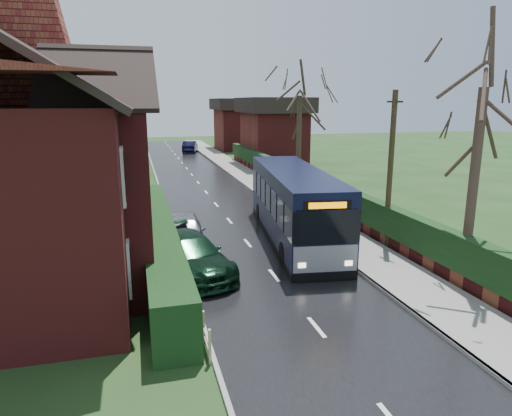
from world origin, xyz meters
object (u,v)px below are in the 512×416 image
object	(u,v)px
bus	(294,205)
car_silver	(184,232)
car_green	(190,255)
bus_stop_sign	(343,204)
telegraph_pole	(390,170)
brick_house	(13,154)

from	to	relation	value
bus	car_silver	xyz separation A→B (m)	(-4.99, -0.11, -0.83)
car_silver	car_green	distance (m)	3.01
car_silver	bus_stop_sign	distance (m)	6.97
car_silver	bus_stop_sign	world-z (taller)	bus_stop_sign
bus_stop_sign	telegraph_pole	xyz separation A→B (m)	(1.64, -0.91, 1.54)
car_silver	car_green	size ratio (longest dim) A/B	0.88
brick_house	bus_stop_sign	distance (m)	12.99
bus_stop_sign	telegraph_pole	distance (m)	2.43
brick_house	car_green	world-z (taller)	brick_house
brick_house	telegraph_pole	size ratio (longest dim) A/B	2.21
bus_stop_sign	bus	bearing A→B (deg)	128.53
bus	bus_stop_sign	distance (m)	2.20
car_silver	car_green	xyz separation A→B (m)	(-0.10, -3.01, -0.02)
bus	telegraph_pole	xyz separation A→B (m)	(3.45, -2.15, 1.77)
car_silver	telegraph_pole	bearing A→B (deg)	-11.27
telegraph_pole	bus_stop_sign	bearing A→B (deg)	138.87
bus	telegraph_pole	distance (m)	4.43
telegraph_pole	brick_house	bearing A→B (deg)	164.68
telegraph_pole	car_green	bearing A→B (deg)	174.22
brick_house	car_silver	bearing A→B (deg)	12.06
brick_house	bus_stop_sign	size ratio (longest dim) A/B	5.34
telegraph_pole	bus	bearing A→B (deg)	135.83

